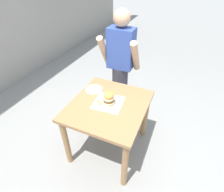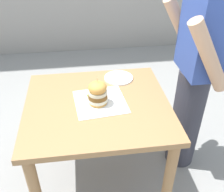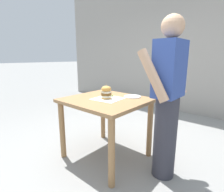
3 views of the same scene
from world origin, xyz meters
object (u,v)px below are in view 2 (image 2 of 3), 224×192
side_plate_with_forks (119,78)px  diner_across_table (195,73)px  pickle_spear (91,93)px  patio_table (98,119)px  sandwich (98,93)px

side_plate_with_forks → diner_across_table: diner_across_table is taller
pickle_spear → side_plate_with_forks: bearing=130.8°
patio_table → side_plate_with_forks: 0.38m
patio_table → pickle_spear: size_ratio=11.28×
side_plate_with_forks → diner_across_table: 0.57m
sandwich → pickle_spear: size_ratio=2.30×
patio_table → diner_across_table: 0.78m
sandwich → pickle_spear: 0.13m
pickle_spear → side_plate_with_forks: 0.30m
patio_table → side_plate_with_forks: (-0.30, 0.19, 0.15)m
sandwich → side_plate_with_forks: bearing=147.8°
sandwich → side_plate_with_forks: (-0.30, 0.19, -0.08)m
diner_across_table → patio_table: bearing=-78.9°
pickle_spear → diner_across_table: 0.77m
side_plate_with_forks → pickle_spear: bearing=-49.2°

